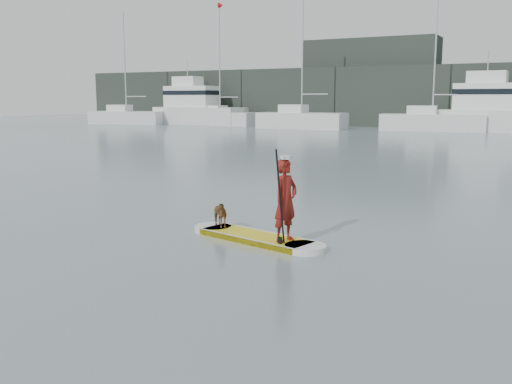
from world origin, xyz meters
The scene contains 13 objects.
paddleboard centered at (3.09, 3.89, 0.06)m, with size 3.23×1.37×0.12m.
paddler centered at (3.83, 3.72, 0.92)m, with size 0.58×0.38×1.60m, color maroon.
white_cap centered at (3.83, 3.72, 1.75)m, with size 0.22×0.22×0.07m, color silver.
dog centered at (2.03, 4.14, 0.41)m, with size 0.31×0.68×0.57m, color #53371C.
paddle centered at (3.84, 3.45, 0.80)m, with size 0.10×0.30×2.00m.
sailboat_a centered at (-34.55, 43.57, 0.84)m, with size 8.67×4.30×12.04m.
sailboat_b centered at (-24.02, 46.34, 0.88)m, with size 8.70×3.31×12.64m.
sailboat_c centered at (-13.38, 43.70, 0.89)m, with size 8.43×2.93×12.04m.
sailboat_d centered at (-1.75, 45.60, 0.93)m, with size 9.13×3.92×13.03m.
motor_yacht_a centered at (3.63, 47.21, 1.91)m, with size 11.41×3.74×6.80m.
motor_yacht_b centered at (-27.30, 46.74, 1.93)m, with size 10.55×3.98×6.87m.
shore_mass centered at (0.00, 53.00, 3.00)m, with size 90.00×6.00×6.00m, color black.
shore_building_west centered at (-10.00, 54.00, 4.50)m, with size 14.00×4.00×9.00m, color black.
Camera 1 is at (8.41, -6.07, 2.86)m, focal length 40.00 mm.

